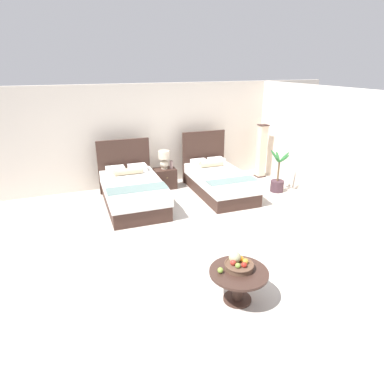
{
  "coord_description": "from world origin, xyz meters",
  "views": [
    {
      "loc": [
        -2.32,
        -5.12,
        2.97
      ],
      "look_at": [
        -0.13,
        0.49,
        0.63
      ],
      "focal_mm": 31.28,
      "sensor_mm": 36.0,
      "label": 1
    }
  ],
  "objects": [
    {
      "name": "table_lamp",
      "position": [
        -0.06,
        2.55,
        0.77
      ],
      "size": [
        0.27,
        0.27,
        0.45
      ],
      "color": "beige",
      "rests_on": "nightstand"
    },
    {
      "name": "coffee_table",
      "position": [
        -0.42,
        -1.93,
        0.33
      ],
      "size": [
        0.77,
        0.77,
        0.45
      ],
      "color": "#3E2820",
      "rests_on": "ground"
    },
    {
      "name": "vase",
      "position": [
        0.1,
        2.49,
        0.61
      ],
      "size": [
        0.08,
        0.08,
        0.2
      ],
      "color": "gray",
      "rests_on": "nightstand"
    },
    {
      "name": "nightstand",
      "position": [
        -0.06,
        2.53,
        0.25
      ],
      "size": [
        0.54,
        0.41,
        0.51
      ],
      "color": "#3E2820",
      "rests_on": "ground"
    },
    {
      "name": "ground_plane",
      "position": [
        0.0,
        0.0,
        -0.01
      ],
      "size": [
        9.71,
        9.83,
        0.02
      ],
      "primitive_type": "cube",
      "color": "#BEB5AB"
    },
    {
      "name": "floor_lamp_corner",
      "position": [
        2.67,
        2.46,
        0.72
      ],
      "size": [
        0.25,
        0.25,
        1.44
      ],
      "color": "#3B2622",
      "rests_on": "ground"
    },
    {
      "name": "bed_near_window",
      "position": [
        -1.04,
        1.72,
        0.34
      ],
      "size": [
        1.26,
        2.1,
        1.29
      ],
      "color": "#3E2820",
      "rests_on": "ground"
    },
    {
      "name": "bed_near_corner",
      "position": [
        1.05,
        1.73,
        0.31
      ],
      "size": [
        1.18,
        2.17,
        1.33
      ],
      "color": "#3E2820",
      "rests_on": "ground"
    },
    {
      "name": "potted_palm",
      "position": [
        2.44,
        1.3,
        0.27
      ],
      "size": [
        0.5,
        0.47,
        1.04
      ],
      "color": "#462E36",
      "rests_on": "ground"
    },
    {
      "name": "fruit_bowl",
      "position": [
        -0.4,
        -1.87,
        0.52
      ],
      "size": [
        0.39,
        0.39,
        0.22
      ],
      "color": "brown",
      "rests_on": "coffee_table"
    },
    {
      "name": "wall_side_right",
      "position": [
        3.06,
        0.4,
        1.26
      ],
      "size": [
        0.12,
        5.43,
        2.51
      ],
      "primitive_type": "cube",
      "color": "silver",
      "rests_on": "ground"
    },
    {
      "name": "wall_back",
      "position": [
        0.0,
        3.11,
        1.26
      ],
      "size": [
        9.71,
        0.12,
        2.51
      ],
      "primitive_type": "cube",
      "color": "silver",
      "rests_on": "ground"
    },
    {
      "name": "loose_apple",
      "position": [
        -0.66,
        -1.88,
        0.49
      ],
      "size": [
        0.08,
        0.08,
        0.08
      ],
      "color": "#86AC3F",
      "rests_on": "coffee_table"
    }
  ]
}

